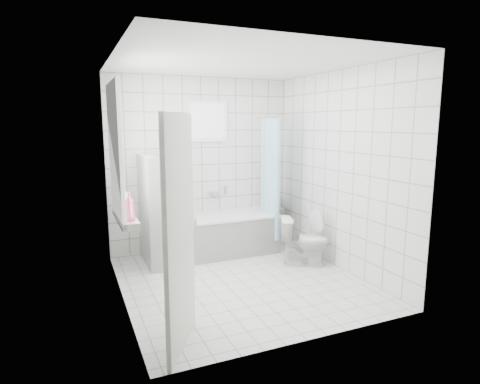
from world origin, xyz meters
name	(u,v)px	position (x,y,z in m)	size (l,w,h in m)	color
ground	(241,281)	(0.00, 0.00, 0.00)	(3.00, 3.00, 0.00)	white
ceiling	(241,62)	(0.00, 0.00, 2.60)	(3.00, 3.00, 0.00)	white
wall_back	(202,165)	(0.00, 1.50, 1.30)	(2.80, 0.02, 2.60)	white
wall_front	(312,198)	(0.00, -1.50, 1.30)	(2.80, 0.02, 2.60)	white
wall_left	(118,183)	(-1.40, 0.00, 1.30)	(0.02, 3.00, 2.60)	white
wall_right	(339,171)	(1.40, 0.00, 1.30)	(0.02, 3.00, 2.60)	white
window_left	(118,153)	(-1.35, 0.30, 1.60)	(0.01, 0.90, 1.40)	white
window_back	(209,121)	(0.10, 1.46, 1.95)	(0.50, 0.01, 0.50)	white
window_sill	(125,218)	(-1.31, 0.30, 0.86)	(0.18, 1.02, 0.08)	white
door	(180,235)	(-1.05, -1.13, 1.00)	(0.04, 0.80, 2.00)	silver
bathtub	(216,235)	(0.08, 1.12, 0.29)	(1.82, 0.77, 0.58)	white
partition_wall	(149,211)	(-0.90, 1.07, 0.75)	(0.15, 0.85, 1.50)	white
tiled_ledge	(270,225)	(1.12, 1.38, 0.28)	(0.40, 0.24, 0.55)	white
toilet	(304,241)	(1.03, 0.20, 0.33)	(0.37, 0.65, 0.66)	white
curtain_rod	(269,118)	(0.92, 1.10, 2.00)	(0.02, 0.02, 0.80)	silver
shower_curtain	(272,179)	(0.92, 0.97, 1.10)	(0.14, 0.48, 1.78)	#4EBCE7
tub_faucet	(214,194)	(0.18, 1.46, 0.85)	(0.18, 0.06, 0.06)	silver
sill_bottles	(126,203)	(-1.30, 0.23, 1.04)	(0.17, 0.77, 0.31)	silver
ledge_bottles	(272,202)	(1.14, 1.36, 0.66)	(0.16, 0.17, 0.23)	#174AB8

